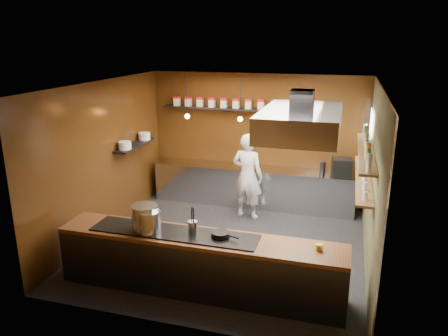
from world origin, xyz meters
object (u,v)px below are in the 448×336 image
(extractor_hood, at_px, (301,122))
(stockpot_small, at_px, (149,221))
(espresso_machine, at_px, (342,167))
(stockpot_large, at_px, (145,218))
(chef, at_px, (247,176))

(extractor_hood, bearing_deg, stockpot_small, -148.01)
(extractor_hood, distance_m, espresso_machine, 2.94)
(stockpot_large, distance_m, chef, 3.20)
(stockpot_small, bearing_deg, extractor_hood, 31.99)
(extractor_hood, distance_m, stockpot_large, 2.84)
(extractor_hood, xyz_separation_m, chef, (-1.26, 1.82, -1.58))
(stockpot_large, height_order, stockpot_small, stockpot_large)
(stockpot_large, xyz_separation_m, stockpot_small, (0.09, -0.05, -0.03))
(stockpot_large, xyz_separation_m, chef, (0.89, 3.07, -0.21))
(extractor_hood, xyz_separation_m, stockpot_small, (-2.06, -1.29, -1.40))
(espresso_machine, relative_size, chef, 0.21)
(chef, bearing_deg, stockpot_large, 83.88)
(extractor_hood, relative_size, chef, 1.08)
(extractor_hood, xyz_separation_m, espresso_machine, (0.65, 2.50, -1.41))
(stockpot_small, relative_size, chef, 0.19)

